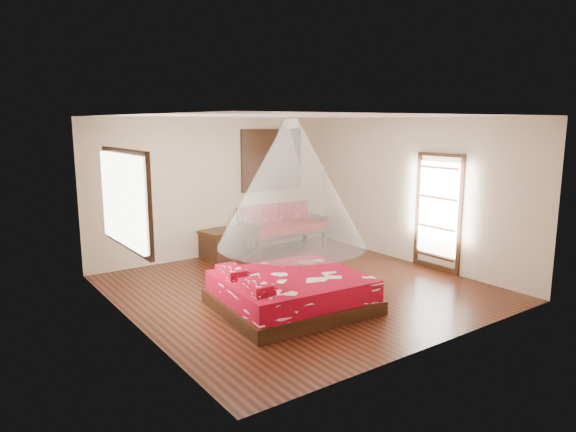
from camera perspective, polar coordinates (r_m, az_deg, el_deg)
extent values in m
cube|color=black|center=(8.59, 1.24, -8.05)|extent=(5.50, 5.50, 0.02)
cube|color=white|center=(8.15, 1.32, 11.12)|extent=(5.50, 5.50, 0.02)
cube|color=beige|center=(6.99, -17.19, -0.87)|extent=(0.02, 5.50, 2.80)
cube|color=beige|center=(10.13, 13.92, 2.68)|extent=(0.02, 5.50, 2.80)
cube|color=beige|center=(10.57, -7.70, 3.20)|extent=(5.50, 0.02, 2.80)
cube|color=beige|center=(6.30, 16.47, -2.03)|extent=(5.50, 0.02, 2.80)
cube|color=black|center=(7.67, 0.38, -9.48)|extent=(2.23, 2.05, 0.20)
cube|color=maroon|center=(7.59, 0.38, -7.71)|extent=(2.12, 1.94, 0.30)
cube|color=maroon|center=(6.84, -3.49, -7.85)|extent=(0.34, 0.57, 0.14)
cube|color=maroon|center=(7.52, -6.25, -6.19)|extent=(0.34, 0.57, 0.14)
cube|color=black|center=(10.30, -3.37, -3.65)|extent=(0.08, 0.08, 0.42)
cube|color=black|center=(11.29, 4.10, -2.41)|extent=(0.08, 0.08, 0.42)
cube|color=black|center=(10.89, -5.34, -2.91)|extent=(0.08, 0.08, 0.42)
cube|color=black|center=(11.82, 1.93, -1.80)|extent=(0.08, 0.08, 0.42)
cube|color=black|center=(11.01, -0.53, -1.80)|extent=(1.85, 0.82, 0.08)
cube|color=#880704|center=(10.99, -0.54, -1.24)|extent=(1.79, 0.76, 0.14)
cube|color=black|center=(11.26, -1.62, -0.03)|extent=(1.85, 0.06, 0.55)
cube|color=black|center=(10.51, -4.50, -1.53)|extent=(0.06, 0.82, 0.30)
cube|color=black|center=(11.50, 3.08, -0.48)|extent=(0.06, 0.82, 0.30)
cube|color=maroon|center=(10.81, -3.98, -0.02)|extent=(0.39, 0.20, 0.41)
cube|color=maroon|center=(11.03, -2.16, 0.20)|extent=(0.39, 0.20, 0.41)
cube|color=maroon|center=(11.26, -0.41, 0.42)|extent=(0.39, 0.20, 0.41)
cube|color=maroon|center=(11.49, 1.27, 0.62)|extent=(0.39, 0.20, 0.41)
cube|color=black|center=(10.46, -7.24, -3.20)|extent=(0.91, 0.74, 0.53)
cube|color=black|center=(10.39, -7.28, -1.66)|extent=(0.96, 0.79, 0.05)
cube|color=black|center=(11.14, -1.79, 6.24)|extent=(1.52, 0.06, 1.32)
cube|color=black|center=(11.13, -1.76, 6.24)|extent=(1.35, 0.04, 1.10)
cube|color=black|center=(7.14, -17.53, 1.79)|extent=(0.08, 1.74, 1.34)
cube|color=silver|center=(7.15, -17.22, 1.82)|extent=(0.04, 1.54, 1.10)
cube|color=black|center=(9.77, 16.34, 0.21)|extent=(0.08, 1.02, 2.16)
cube|color=white|center=(9.74, 16.29, 0.78)|extent=(0.03, 0.82, 1.70)
cylinder|color=brown|center=(8.15, 2.06, -5.22)|extent=(0.28, 0.28, 0.03)
cone|color=white|center=(7.26, 0.40, 3.61)|extent=(2.14, 2.14, 1.80)
cone|color=white|center=(10.74, -0.40, 6.63)|extent=(1.01, 1.01, 1.50)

